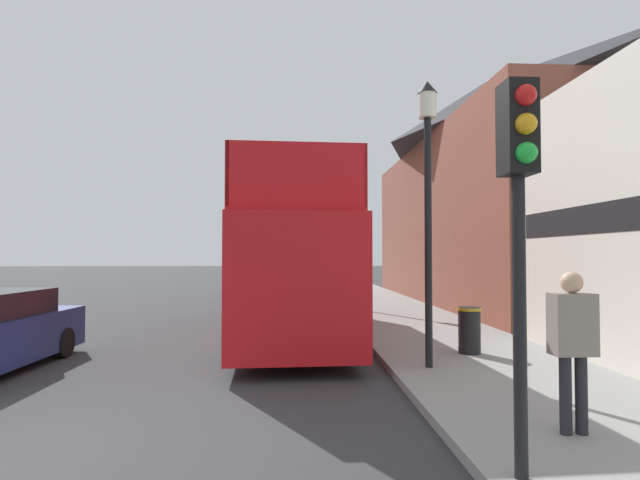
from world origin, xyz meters
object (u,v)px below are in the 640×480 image
at_px(pedestrian_nearest, 573,336).
at_px(lamp_post_nearest, 428,171).
at_px(lamp_post_second, 350,224).
at_px(tour_bus, 287,265).
at_px(litter_bin, 469,329).
at_px(traffic_signal, 519,186).
at_px(parked_car_ahead_of_bus, 305,287).

relative_size(pedestrian_nearest, lamp_post_nearest, 0.35).
height_order(lamp_post_nearest, lamp_post_second, lamp_post_nearest).
xyz_separation_m(tour_bus, lamp_post_nearest, (2.57, -4.78, 1.79)).
height_order(lamp_post_nearest, litter_bin, lamp_post_nearest).
distance_m(pedestrian_nearest, lamp_post_second, 13.31).
bearing_deg(traffic_signal, lamp_post_second, 89.56).
height_order(tour_bus, parked_car_ahead_of_bus, tour_bus).
relative_size(parked_car_ahead_of_bus, litter_bin, 4.72).
relative_size(parked_car_ahead_of_bus, pedestrian_nearest, 2.44).
bearing_deg(tour_bus, lamp_post_second, 62.72).
xyz_separation_m(traffic_signal, litter_bin, (1.55, 5.61, -2.12)).
bearing_deg(litter_bin, lamp_post_nearest, -134.43).
bearing_deg(tour_bus, litter_bin, -46.56).
bearing_deg(tour_bus, traffic_signal, -79.25).
bearing_deg(traffic_signal, parked_car_ahead_of_bus, 94.72).
height_order(pedestrian_nearest, lamp_post_second, lamp_post_second).
relative_size(traffic_signal, lamp_post_second, 0.79).
xyz_separation_m(pedestrian_nearest, traffic_signal, (-1.09, -1.06, 1.53)).
xyz_separation_m(pedestrian_nearest, litter_bin, (0.46, 4.54, -0.59)).
distance_m(tour_bus, litter_bin, 5.32).
relative_size(tour_bus, parked_car_ahead_of_bus, 2.35).
xyz_separation_m(parked_car_ahead_of_bus, traffic_signal, (1.47, -17.79, 2.06)).
bearing_deg(litter_bin, traffic_signal, -105.42).
relative_size(tour_bus, pedestrian_nearest, 5.75).
distance_m(traffic_signal, lamp_post_nearest, 4.53).
bearing_deg(pedestrian_nearest, traffic_signal, -135.59).
relative_size(lamp_post_second, litter_bin, 4.86).
height_order(parked_car_ahead_of_bus, lamp_post_second, lamp_post_second).
relative_size(traffic_signal, lamp_post_nearest, 0.69).
relative_size(pedestrian_nearest, lamp_post_second, 0.40).
bearing_deg(lamp_post_second, lamp_post_nearest, -88.37).
bearing_deg(lamp_post_nearest, lamp_post_second, 91.63).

